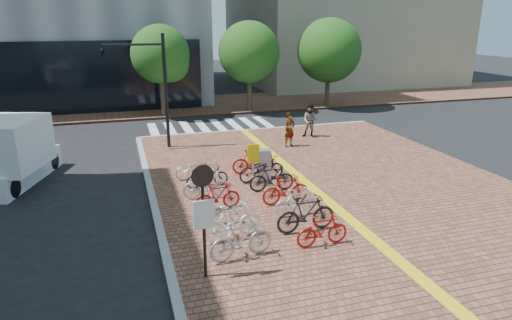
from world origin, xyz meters
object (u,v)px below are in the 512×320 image
object	(u,v)px
bike_5	(207,176)
bike_11	(272,178)
bike_12	(262,168)
bike_6	(196,168)
pedestrian_a	(289,129)
pedestrian_b	(311,121)
bike_7	(322,230)
bike_8	(306,214)
bike_1	(232,221)
box_truck	(8,152)
bike_2	(221,211)
utility_box	(264,164)
bike_9	(298,202)
yellow_sign	(253,157)
bike_4	(207,185)
traffic_light_pole	(137,71)
bike_0	(241,239)
bike_13	(253,162)
bike_3	(218,196)
notice_sign	(204,208)
bike_10	(286,190)

from	to	relation	value
bike_5	bike_11	bearing A→B (deg)	-121.96
bike_12	bike_6	bearing A→B (deg)	57.90
pedestrian_a	pedestrian_b	size ratio (longest dim) A/B	0.97
bike_7	bike_8	bearing A→B (deg)	2.89
bike_1	pedestrian_a	size ratio (longest dim) A/B	1.05
pedestrian_b	box_truck	xyz separation A→B (m)	(-14.38, -2.83, 0.23)
bike_2	utility_box	xyz separation A→B (m)	(2.64, 3.68, 0.17)
utility_box	bike_12	bearing A→B (deg)	-127.97
bike_9	yellow_sign	world-z (taller)	yellow_sign
bike_1	bike_4	world-z (taller)	bike_1
yellow_sign	pedestrian_b	bearing A→B (deg)	51.12
bike_4	yellow_sign	size ratio (longest dim) A/B	1.03
traffic_light_pole	bike_0	bearing A→B (deg)	-81.23
yellow_sign	bike_1	bearing A→B (deg)	-114.57
pedestrian_b	bike_12	bearing A→B (deg)	-98.86
bike_13	traffic_light_pole	world-z (taller)	traffic_light_pole
bike_11	utility_box	size ratio (longest dim) A/B	1.42
utility_box	box_truck	world-z (taller)	box_truck
bike_1	pedestrian_a	bearing A→B (deg)	-41.80
bike_6	utility_box	distance (m)	2.77
bike_0	bike_1	size ratio (longest dim) A/B	1.00
utility_box	yellow_sign	size ratio (longest dim) A/B	0.72
box_truck	bike_12	bearing A→B (deg)	-17.95
bike_0	bike_13	xyz separation A→B (m)	(2.34, 6.69, -0.02)
bike_0	bike_2	world-z (taller)	bike_0
bike_3	pedestrian_b	bearing A→B (deg)	-45.74
bike_7	pedestrian_a	distance (m)	10.67
bike_2	bike_3	distance (m)	1.14
bike_13	bike_8	bearing A→B (deg)	-173.78
bike_6	notice_sign	distance (m)	7.66
notice_sign	box_truck	distance (m)	11.38
traffic_light_pole	bike_6	bearing A→B (deg)	-71.08
bike_1	yellow_sign	world-z (taller)	yellow_sign
bike_2	bike_3	xyz separation A→B (m)	(0.15, 1.13, 0.04)
bike_4	bike_7	distance (m)	5.12
bike_9	utility_box	xyz separation A→B (m)	(0.08, 3.82, 0.13)
box_truck	bike_11	bearing A→B (deg)	-24.15
pedestrian_b	traffic_light_pole	xyz separation A→B (m)	(-8.97, 0.27, 2.95)
bike_2	box_truck	distance (m)	9.79
bike_4	yellow_sign	xyz separation A→B (m)	(1.96, 0.75, 0.65)
bike_2	box_truck	size ratio (longest dim) A/B	0.32
bike_0	bike_10	world-z (taller)	bike_0
bike_8	bike_10	world-z (taller)	bike_8
bike_7	notice_sign	distance (m)	3.85
bike_8	utility_box	bearing A→B (deg)	-5.53
bike_8	pedestrian_b	xyz separation A→B (m)	(4.81, 10.71, 0.33)
bike_0	bike_1	distance (m)	1.17
bike_0	bike_10	size ratio (longest dim) A/B	1.06
bike_13	bike_10	bearing A→B (deg)	-170.97
utility_box	box_truck	xyz separation A→B (m)	(-9.84, 2.90, 0.53)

